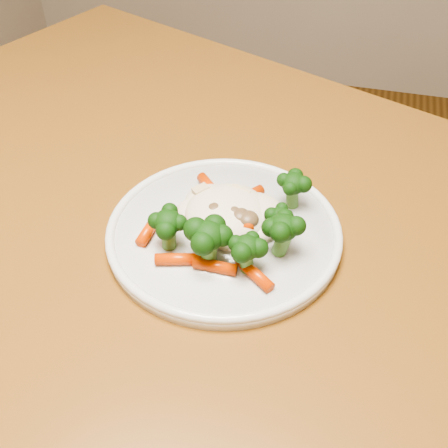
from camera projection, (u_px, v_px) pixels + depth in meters
The scene contains 3 objects.
dining_table at pixel (205, 283), 0.70m from camera, with size 1.31×1.11×0.75m.
plate at pixel (224, 234), 0.60m from camera, with size 0.25×0.25×0.01m, color silver.
meal at pixel (233, 220), 0.58m from camera, with size 0.17×0.16×0.05m.
Camera 1 is at (-0.07, -0.73, 1.17)m, focal length 45.00 mm.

